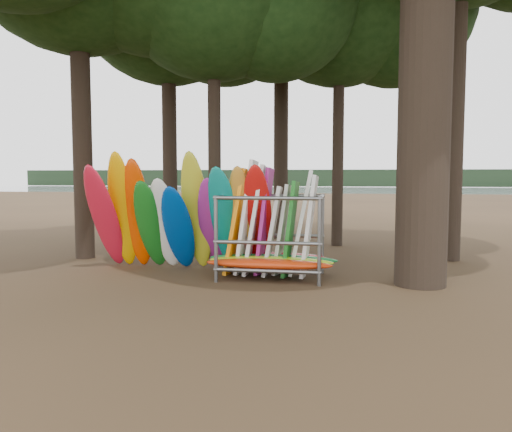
# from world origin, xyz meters

# --- Properties ---
(ground) EXTENTS (120.00, 120.00, 0.00)m
(ground) POSITION_xyz_m (0.00, 0.00, 0.00)
(ground) COLOR #47331E
(ground) RESTS_ON ground
(lake) EXTENTS (160.00, 160.00, 0.00)m
(lake) POSITION_xyz_m (0.00, 60.00, 0.00)
(lake) COLOR gray
(lake) RESTS_ON ground
(far_shore) EXTENTS (160.00, 4.00, 4.00)m
(far_shore) POSITION_xyz_m (0.00, 110.00, 2.00)
(far_shore) COLOR black
(far_shore) RESTS_ON ground
(kayak_row) EXTENTS (4.94, 2.03, 3.24)m
(kayak_row) POSITION_xyz_m (-1.50, 0.76, 1.35)
(kayak_row) COLOR red
(kayak_row) RESTS_ON ground
(storage_rack) EXTENTS (3.21, 1.59, 2.88)m
(storage_rack) POSITION_xyz_m (1.02, 0.29, 0.95)
(storage_rack) COLOR slate
(storage_rack) RESTS_ON ground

